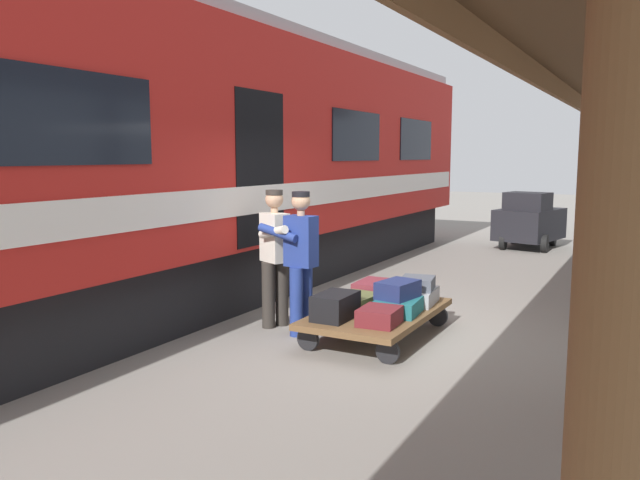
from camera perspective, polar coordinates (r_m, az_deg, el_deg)
name	(u,v)px	position (r m, az deg, el deg)	size (l,w,h in m)	color
ground_plane	(400,333)	(7.66, 7.29, -8.42)	(60.00, 60.00, 0.00)	gray
train_car	(173,160)	(9.19, -13.25, 7.13)	(3.03, 16.85, 4.00)	#B21E19
luggage_cart	(377,314)	(7.40, 5.23, -6.74)	(1.19, 2.04, 0.32)	brown
suitcase_teal_softside	(399,306)	(7.27, 7.17, -5.95)	(0.47, 0.63, 0.17)	#1E666B
suitcase_burgundy_valise	(376,290)	(7.97, 5.10, -4.54)	(0.44, 0.59, 0.22)	maroon
suitcase_olive_duffel	(357,301)	(7.48, 3.38, -5.56)	(0.44, 0.50, 0.16)	brown
suitcase_maroon_trunk	(379,316)	(6.77, 5.43, -6.91)	(0.40, 0.46, 0.18)	maroon
suitcase_gray_aluminum	(416,296)	(7.79, 8.68, -5.06)	(0.46, 0.62, 0.18)	#9EA0A5
suitcase_black_hardshell	(335,306)	(6.97, 1.41, -6.02)	(0.36, 0.58, 0.28)	black
suitcase_slate_roller	(418,283)	(7.75, 8.86, -3.90)	(0.38, 0.42, 0.15)	#4C515B
suitcase_navy_fabric	(398,289)	(7.25, 7.09, -4.49)	(0.35, 0.50, 0.20)	navy
porter_in_overalls	(300,257)	(7.40, -1.86, -1.59)	(0.69, 0.46, 1.70)	navy
porter_by_door	(276,253)	(7.72, -4.05, -1.22)	(0.74, 0.60, 1.70)	#332D28
baggage_tug	(529,221)	(15.19, 18.47, 1.65)	(1.45, 1.90, 1.30)	black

